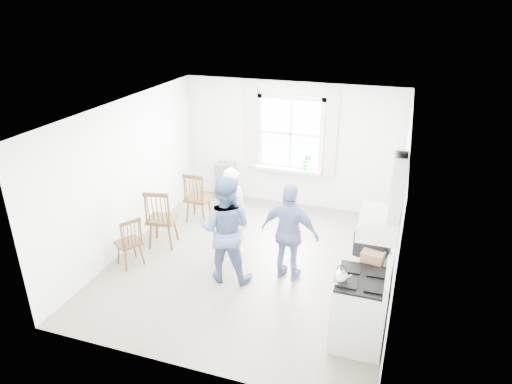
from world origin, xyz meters
name	(u,v)px	position (x,y,z in m)	size (l,w,h in m)	color
room_shell	(251,191)	(0.00, 0.00, 1.30)	(4.62, 5.12, 2.64)	#7A6D5E
window_assembly	(290,138)	(0.00, 2.45, 1.46)	(1.88, 0.24, 1.70)	white
range_hood	(385,211)	(2.07, -1.35, 1.90)	(0.45, 0.76, 0.94)	silver
shelf_unit	(226,181)	(-1.40, 2.33, 0.40)	(0.40, 0.30, 0.80)	gray
gas_stove	(359,309)	(1.91, -1.35, 0.48)	(0.68, 0.76, 1.12)	silver
kettle	(341,277)	(1.66, -1.54, 1.04)	(0.18, 0.18, 0.26)	silver
low_cabinet	(370,282)	(1.98, -0.65, 0.45)	(0.50, 0.55, 0.90)	silver
stereo_stack	(373,242)	(1.95, -0.63, 1.09)	(0.50, 0.46, 0.38)	black
cardboard_box	(372,258)	(1.98, -0.90, 0.99)	(0.28, 0.20, 0.18)	#926B46
windsor_chair_a	(159,213)	(-1.67, -0.05, 0.68)	(0.54, 0.54, 1.11)	#3F2814
windsor_chair_b	(195,193)	(-1.50, 1.02, 0.63)	(0.44, 0.43, 1.04)	#3F2814
windsor_chair_c	(131,238)	(-1.82, -0.74, 0.54)	(0.50, 0.51, 0.88)	#3F2814
person_left	(232,211)	(-0.43, 0.23, 0.79)	(0.57, 0.57, 1.57)	white
person_mid	(225,229)	(-0.24, -0.55, 0.87)	(0.84, 0.84, 1.73)	#4F6392
person_right	(290,233)	(0.70, -0.24, 0.80)	(0.93, 0.93, 1.59)	navy
potted_plant	(307,162)	(0.38, 2.36, 1.02)	(0.19, 0.19, 0.35)	#367935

